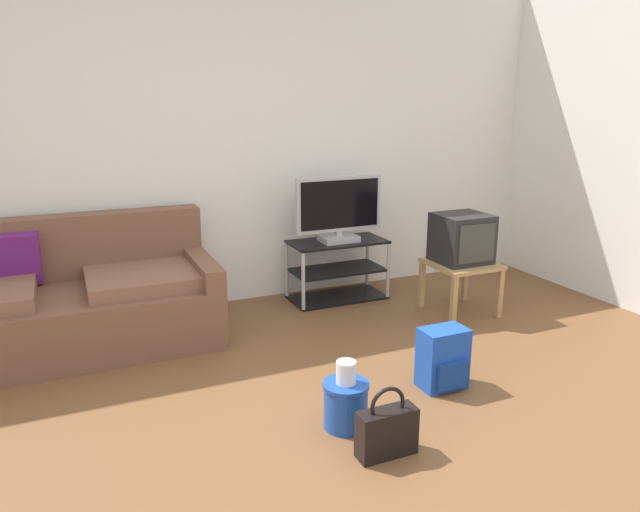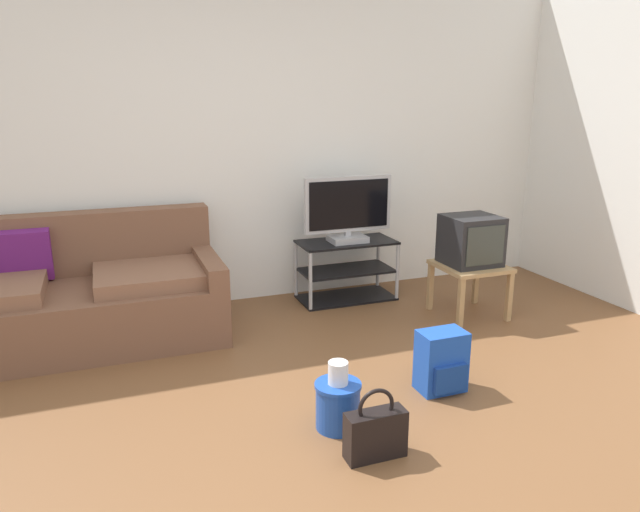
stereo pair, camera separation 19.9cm
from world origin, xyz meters
TOP-DOWN VIEW (x-y plane):
  - ground_plane at (0.00, 0.00)m, footprint 9.00×9.80m
  - wall_back at (0.00, 2.45)m, footprint 9.00×0.10m
  - couch at (-1.20, 1.94)m, footprint 2.03×0.92m
  - tv_stand at (0.96, 2.10)m, footprint 0.81×0.40m
  - flat_tv at (0.96, 2.08)m, footprint 0.76×0.22m
  - side_table at (1.71, 1.40)m, footprint 0.50×0.50m
  - crt_tv at (1.71, 1.42)m, footprint 0.40×0.38m
  - backpack at (0.85, 0.40)m, footprint 0.27×0.25m
  - handbag at (0.19, -0.07)m, footprint 0.30×0.11m
  - cleaning_bucket at (0.12, 0.23)m, footprint 0.25×0.25m

SIDE VIEW (x-z plane):
  - ground_plane at x=0.00m, z-range -0.02..0.00m
  - handbag at x=0.19m, z-range -0.05..0.31m
  - cleaning_bucket at x=0.12m, z-range -0.03..0.34m
  - backpack at x=0.85m, z-range 0.00..0.36m
  - tv_stand at x=0.96m, z-range 0.00..0.51m
  - couch at x=-1.20m, z-range -0.12..0.75m
  - side_table at x=1.71m, z-range 0.14..0.56m
  - crt_tv at x=1.71m, z-range 0.42..0.80m
  - flat_tv at x=0.96m, z-range 0.50..1.05m
  - wall_back at x=0.00m, z-range 0.00..2.70m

